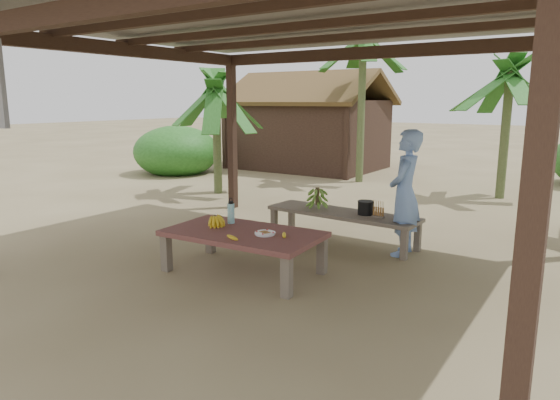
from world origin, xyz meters
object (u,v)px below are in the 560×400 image
Objects in this scene: bench at (342,216)px; cooking_pot at (366,208)px; water_flask at (231,213)px; ripe_banana_bunch at (215,220)px; work_table at (243,237)px; plate at (265,233)px; woman at (405,193)px.

cooking_pot reaches higher than bench.
ripe_banana_bunch is at bearing -108.20° from water_flask.
bench is at bearing 74.00° from work_table.
work_table is at bearing -112.28° from cooking_pot.
bench is 10.34× the size of cooking_pot.
work_table is 0.47m from water_flask.
work_table is at bearing -178.43° from plate.
bench is at bearing -175.54° from cooking_pot.
ripe_banana_bunch is 1.06× the size of plate.
ripe_banana_bunch is 0.15× the size of woman.
ripe_banana_bunch is 0.24m from water_flask.
ripe_banana_bunch is at bearing -112.76° from bench.
woman is at bearing 59.55° from plate.
cooking_pot reaches higher than work_table.
woman is at bearing 41.65° from water_flask.
cooking_pot is (0.74, 1.80, 0.11)m from work_table.
work_table is at bearing -31.85° from water_flask.
water_flask is at bearing -113.71° from bench.
work_table is at bearing -100.09° from bench.
work_table is 1.13× the size of woman.
water_flask is 1.92m from cooking_pot.
plate is at bearing -35.98° from woman.
work_table is at bearing -0.23° from ripe_banana_bunch.
cooking_pot is (0.43, 1.79, 0.02)m from plate.
bench is 1.74m from water_flask.
plate is (-0.09, -1.76, 0.12)m from bench.
ripe_banana_bunch is (-0.44, 0.00, 0.14)m from work_table.
woman is (0.57, -0.08, 0.28)m from cooking_pot.
water_flask reaches higher than ripe_banana_bunch.
water_flask is at bearing 71.80° from ripe_banana_bunch.
plate reaches higher than work_table.
woman reaches higher than ripe_banana_bunch.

